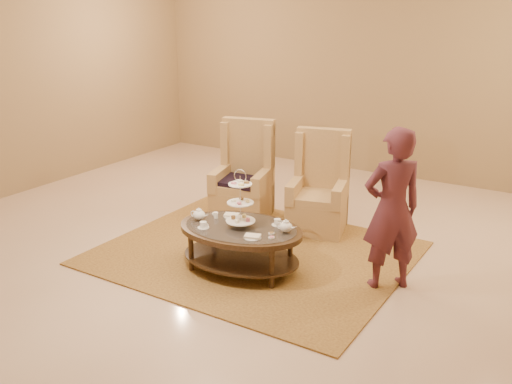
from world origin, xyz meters
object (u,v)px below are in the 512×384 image
Objects in this scene: tea_table at (241,235)px; armchair_left at (244,185)px; armchair_right at (319,197)px; person at (392,210)px.

tea_table is 1.12× the size of armchair_left.
armchair_right is (1.01, 0.12, -0.02)m from armchair_left.
armchair_left is 0.79× the size of person.
armchair_right reaches higher than tea_table.
armchair_right is at bearing -7.51° from armchair_left.
tea_table is 0.88× the size of person.
person reaches higher than armchair_left.
person is (1.40, 0.46, 0.40)m from tea_table.
person reaches higher than armchair_right.
armchair_left is 2.45m from person.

